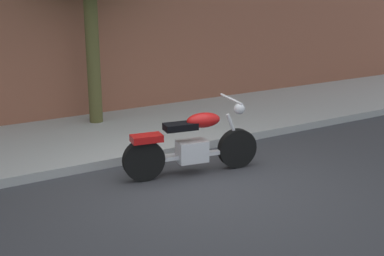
% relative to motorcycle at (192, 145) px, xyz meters
% --- Properties ---
extents(ground_plane, '(60.00, 60.00, 0.00)m').
position_rel_motorcycle_xyz_m(ground_plane, '(-0.13, -0.40, -0.45)').
color(ground_plane, '#38383D').
extents(sidewalk, '(21.14, 2.81, 0.14)m').
position_rel_motorcycle_xyz_m(sidewalk, '(-0.13, 2.26, -0.38)').
color(sidewalk, '#A5A5A5').
rests_on(sidewalk, ground).
extents(motorcycle, '(2.09, 0.76, 1.11)m').
position_rel_motorcycle_xyz_m(motorcycle, '(0.00, 0.00, 0.00)').
color(motorcycle, black).
rests_on(motorcycle, ground).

